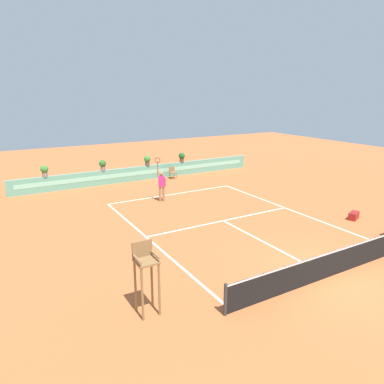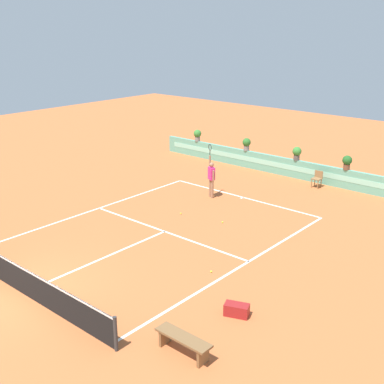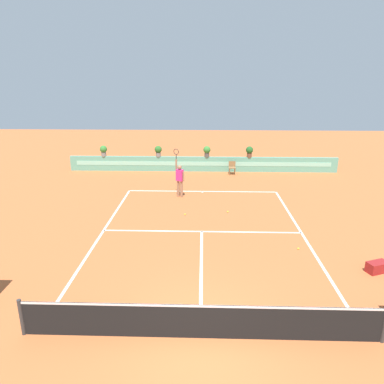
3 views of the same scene
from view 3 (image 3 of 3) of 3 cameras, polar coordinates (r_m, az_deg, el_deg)
ground_plane at (r=14.72m, az=1.55°, el=-6.90°), size 60.00×60.00×0.00m
court_lines at (r=15.38m, az=1.56°, el=-5.77°), size 8.32×11.94×0.01m
net at (r=9.28m, az=1.35°, el=-19.62°), size 8.92×0.10×1.00m
back_wall_barrier at (r=24.42m, az=1.70°, el=4.43°), size 18.00×0.21×1.00m
ball_kid_chair at (r=23.80m, az=6.36°, el=3.91°), size 0.44×0.44×0.85m
gear_bag at (r=13.55m, az=27.22°, el=-10.50°), size 0.78×0.59×0.36m
tennis_player at (r=19.02m, az=-1.96°, el=2.24°), size 0.57×0.36×2.58m
tennis_ball_near_baseline at (r=14.17m, az=16.45°, el=-8.57°), size 0.07×0.07×0.07m
tennis_ball_mid_court at (r=17.19m, az=5.67°, el=-3.12°), size 0.07×0.07×0.07m
tennis_ball_by_sideline at (r=16.81m, az=-1.12°, el=-3.53°), size 0.07×0.07×0.07m
potted_plant_right at (r=24.43m, az=9.06°, el=6.41°), size 0.48×0.48×0.72m
potted_plant_left at (r=24.42m, az=-5.36°, el=6.55°), size 0.48×0.48×0.72m
potted_plant_centre at (r=24.23m, az=2.37°, el=6.52°), size 0.48×0.48×0.72m
potted_plant_far_left at (r=25.14m, az=-13.80°, el=6.44°), size 0.48×0.48×0.72m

